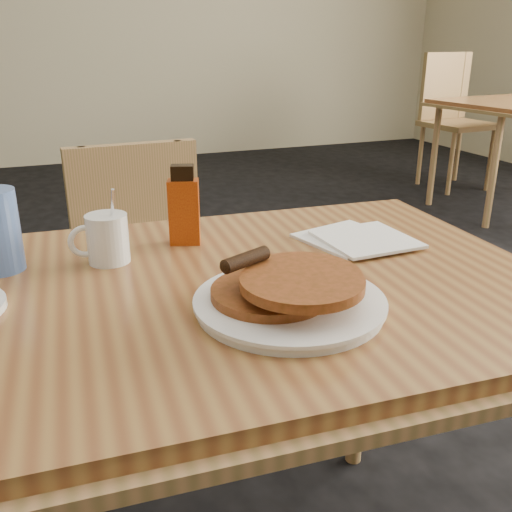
{
  "coord_description": "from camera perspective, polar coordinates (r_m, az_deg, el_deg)",
  "views": [
    {
      "loc": [
        -0.34,
        -0.79,
        1.13
      ],
      "look_at": [
        -0.01,
        0.03,
        0.79
      ],
      "focal_mm": 40.0,
      "sensor_mm": 36.0,
      "label": 1
    }
  ],
  "objects": [
    {
      "name": "wall_back",
      "position": [
        5.81,
        -19.67,
        22.43
      ],
      "size": [
        8.0,
        0.0,
        8.0
      ],
      "primitive_type": "plane",
      "rotation": [
        1.57,
        0.0,
        0.0
      ],
      "color": "beige",
      "rests_on": "ground"
    },
    {
      "name": "pancake_plate",
      "position": [
        0.85,
        3.41,
        -3.84
      ],
      "size": [
        0.29,
        0.29,
        0.08
      ],
      "rotation": [
        0.0,
        0.0,
        -0.01
      ],
      "color": "white",
      "rests_on": "main_table"
    },
    {
      "name": "syrup_bottle",
      "position": [
        1.12,
        -7.22,
        4.8
      ],
      "size": [
        0.07,
        0.05,
        0.16
      ],
      "rotation": [
        0.0,
        0.0,
        -0.32
      ],
      "color": "maroon",
      "rests_on": "main_table"
    },
    {
      "name": "chair_main_far",
      "position": [
        1.71,
        -11.06,
        -0.97
      ],
      "size": [
        0.4,
        0.41,
        0.85
      ],
      "rotation": [
        0.0,
        0.0,
        0.05
      ],
      "color": "tan",
      "rests_on": "floor"
    },
    {
      "name": "napkin_stack",
      "position": [
        1.16,
        10.1,
        1.7
      ],
      "size": [
        0.21,
        0.22,
        0.01
      ],
      "rotation": [
        0.0,
        0.0,
        0.24
      ],
      "color": "white",
      "rests_on": "main_table"
    },
    {
      "name": "chair_neighbor_far",
      "position": [
        4.92,
        18.99,
        13.84
      ],
      "size": [
        0.51,
        0.51,
        1.03
      ],
      "rotation": [
        0.0,
        0.0,
        0.09
      ],
      "color": "tan",
      "rests_on": "floor"
    },
    {
      "name": "main_table",
      "position": [
        0.97,
        -3.85,
        -5.12
      ],
      "size": [
        1.22,
        0.86,
        0.75
      ],
      "rotation": [
        0.0,
        0.0,
        -0.06
      ],
      "color": "olive",
      "rests_on": "floor"
    },
    {
      "name": "coffee_mug",
      "position": [
        1.06,
        -14.75,
        1.78
      ],
      "size": [
        0.11,
        0.07,
        0.14
      ],
      "rotation": [
        0.0,
        0.0,
        -0.35
      ],
      "color": "white",
      "rests_on": "main_table"
    }
  ]
}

